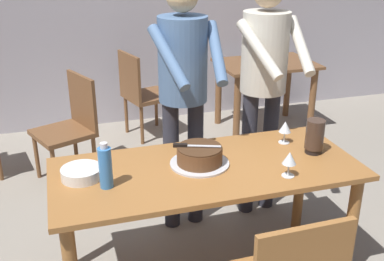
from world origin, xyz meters
The scene contains 13 objects.
main_dining_table centered at (0.00, 0.00, 0.64)m, with size 1.74×0.75×0.75m.
cake_on_platter centered at (-0.03, 0.04, 0.80)m, with size 0.34×0.34×0.11m.
cake_knife centered at (-0.10, 0.07, 0.87)m, with size 0.26×0.12×0.02m.
plate_stack centered at (-0.69, 0.07, 0.78)m, with size 0.22×0.22×0.06m.
wine_glass_near centered at (0.39, -0.23, 0.85)m, with size 0.08×0.08×0.14m.
wine_glass_far centered at (0.57, 0.18, 0.85)m, with size 0.08×0.08×0.14m.
water_bottle centered at (-0.57, -0.07, 0.86)m, with size 0.07×0.07×0.25m.
hurricane_lamp centered at (0.67, -0.01, 0.86)m, with size 0.11×0.11×0.21m.
person_cutting_cake centered at (0.03, 0.59, 1.08)m, with size 0.47×0.56×1.72m.
person_standing_beside centered at (0.62, 0.62, 1.08)m, with size 0.46×0.57×1.72m.
background_table centered at (1.36, 2.11, 0.58)m, with size 1.00×0.70×0.74m.
background_chair_0 centered at (0.06, 2.27, 0.49)m, with size 0.54×0.54×0.90m.
background_chair_2 centered at (-0.69, 1.55, 0.49)m, with size 0.58×0.58×0.90m.
Camera 1 is at (-0.76, -2.22, 1.95)m, focal length 43.34 mm.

